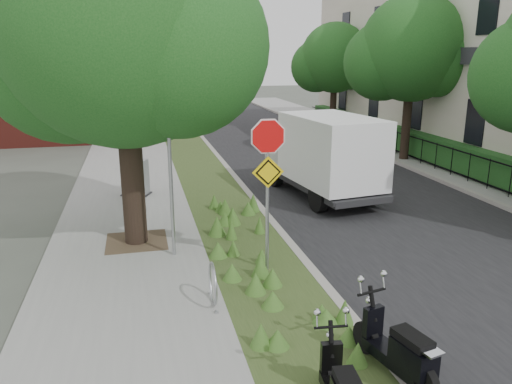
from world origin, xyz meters
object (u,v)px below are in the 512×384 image
at_px(scooter_far, 402,356).
at_px(utility_cabinet, 135,178).
at_px(box_truck, 324,152).
at_px(sign_assembly, 268,164).

distance_m(scooter_far, utility_cabinet, 10.86).
relative_size(scooter_far, box_truck, 0.32).
relative_size(box_truck, utility_cabinet, 4.60).
height_order(box_truck, utility_cabinet, box_truck).
height_order(scooter_far, box_truck, box_truck).
bearing_deg(utility_cabinet, sign_assembly, -68.04).
bearing_deg(box_truck, utility_cabinet, 167.88).
xyz_separation_m(scooter_far, box_truck, (2.32, 9.08, 0.95)).
bearing_deg(utility_cabinet, box_truck, -12.12).
bearing_deg(sign_assembly, utility_cabinet, 111.96).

